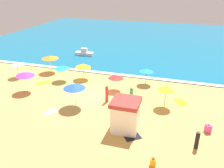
{
  "coord_description": "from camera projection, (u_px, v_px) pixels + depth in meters",
  "views": [
    {
      "loc": [
        8.69,
        -20.88,
        11.24
      ],
      "look_at": [
        1.76,
        1.58,
        0.8
      ],
      "focal_mm": 37.21,
      "sensor_mm": 36.0,
      "label": 1
    }
  ],
  "objects": [
    {
      "name": "ground_plane",
      "position": [
        92.0,
        94.0,
        25.14
      ],
      "size": [
        60.0,
        60.0,
        0.0
      ],
      "primitive_type": "plane",
      "color": "#E0A856"
    },
    {
      "name": "ocean_water",
      "position": [
        141.0,
        38.0,
        49.57
      ],
      "size": [
        60.0,
        44.0,
        0.1
      ],
      "primitive_type": "cube",
      "color": "#146B93",
      "rests_on": "ground_plane"
    },
    {
      "name": "wave_breaker_foam",
      "position": [
        110.0,
        73.0,
        30.6
      ],
      "size": [
        57.0,
        0.7,
        0.01
      ],
      "primitive_type": "cube",
      "color": "white",
      "rests_on": "ocean_water"
    },
    {
      "name": "lifeguard_cabana",
      "position": [
        125.0,
        115.0,
        18.72
      ],
      "size": [
        2.23,
        2.26,
        2.68
      ],
      "color": "white",
      "rests_on": "ground_plane"
    },
    {
      "name": "beach_umbrella_0",
      "position": [
        50.0,
        57.0,
        30.59
      ],
      "size": [
        2.29,
        2.29,
        2.25
      ],
      "color": "silver",
      "rests_on": "ground_plane"
    },
    {
      "name": "beach_umbrella_1",
      "position": [
        147.0,
        70.0,
        26.99
      ],
      "size": [
        1.68,
        1.7,
        1.98
      ],
      "color": "#4C3823",
      "rests_on": "ground_plane"
    },
    {
      "name": "beach_umbrella_2",
      "position": [
        25.0,
        74.0,
        25.04
      ],
      "size": [
        2.06,
        2.04,
        2.29
      ],
      "color": "silver",
      "rests_on": "ground_plane"
    },
    {
      "name": "beach_umbrella_3",
      "position": [
        166.0,
        88.0,
        21.87
      ],
      "size": [
        2.25,
        2.26,
        2.31
      ],
      "color": "#4C3823",
      "rests_on": "ground_plane"
    },
    {
      "name": "beach_umbrella_4",
      "position": [
        74.0,
        87.0,
        21.93
      ],
      "size": [
        3.02,
        3.02,
        2.26
      ],
      "color": "silver",
      "rests_on": "ground_plane"
    },
    {
      "name": "beach_umbrella_5",
      "position": [
        116.0,
        76.0,
        25.51
      ],
      "size": [
        2.32,
        2.33,
        1.9
      ],
      "color": "silver",
      "rests_on": "ground_plane"
    },
    {
      "name": "beach_umbrella_6",
      "position": [
        83.0,
        66.0,
        28.46
      ],
      "size": [
        2.29,
        2.26,
        2.08
      ],
      "color": "#4C3823",
      "rests_on": "ground_plane"
    },
    {
      "name": "beach_umbrella_7",
      "position": [
        62.0,
        67.0,
        27.95
      ],
      "size": [
        2.39,
        2.39,
        1.93
      ],
      "color": "silver",
      "rests_on": "ground_plane"
    },
    {
      "name": "beach_umbrella_8",
      "position": [
        17.0,
        64.0,
        29.01
      ],
      "size": [
        1.86,
        1.84,
        2.01
      ],
      "color": "#4C3823",
      "rests_on": "ground_plane"
    },
    {
      "name": "beachgoer_0",
      "position": [
        197.0,
        139.0,
        16.78
      ],
      "size": [
        0.31,
        0.31,
        1.57
      ],
      "color": "black",
      "rests_on": "ground_plane"
    },
    {
      "name": "beachgoer_1",
      "position": [
        131.0,
        95.0,
        23.21
      ],
      "size": [
        0.49,
        0.49,
        1.73
      ],
      "color": "green",
      "rests_on": "ground_plane"
    },
    {
      "name": "beachgoer_3",
      "position": [
        208.0,
        128.0,
        18.73
      ],
      "size": [
        0.56,
        0.56,
        0.87
      ],
      "color": "#D84CA5",
      "rests_on": "ground_plane"
    },
    {
      "name": "beachgoer_4",
      "position": [
        107.0,
        94.0,
        23.29
      ],
      "size": [
        0.46,
        0.46,
        1.87
      ],
      "color": "red",
      "rests_on": "ground_plane"
    },
    {
      "name": "beachgoer_6",
      "position": [
        153.0,
        162.0,
        15.28
      ],
      "size": [
        0.39,
        0.39,
        0.82
      ],
      "color": "orange",
      "rests_on": "ground_plane"
    },
    {
      "name": "beach_towel_0",
      "position": [
        181.0,
        102.0,
        23.51
      ],
      "size": [
        1.62,
        1.82,
        0.01
      ],
      "color": "orange",
      "rests_on": "ground_plane"
    },
    {
      "name": "beach_towel_1",
      "position": [
        50.0,
        112.0,
        21.76
      ],
      "size": [
        1.21,
        1.41,
        0.01
      ],
      "color": "white",
      "rests_on": "ground_plane"
    },
    {
      "name": "beach_towel_3",
      "position": [
        43.0,
        83.0,
        28.05
      ],
      "size": [
        1.79,
        1.86,
        0.01
      ],
      "color": "orange",
      "rests_on": "ground_plane"
    },
    {
      "name": "beach_towel_4",
      "position": [
        132.0,
        137.0,
        18.29
      ],
      "size": [
        1.63,
        1.56,
        0.01
      ],
      "color": "black",
      "rests_on": "ground_plane"
    },
    {
      "name": "small_boat_0",
      "position": [
        84.0,
        53.0,
        38.05
      ],
      "size": [
        3.02,
        1.05,
        1.15
      ],
      "color": "white",
      "rests_on": "ocean_water"
    }
  ]
}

